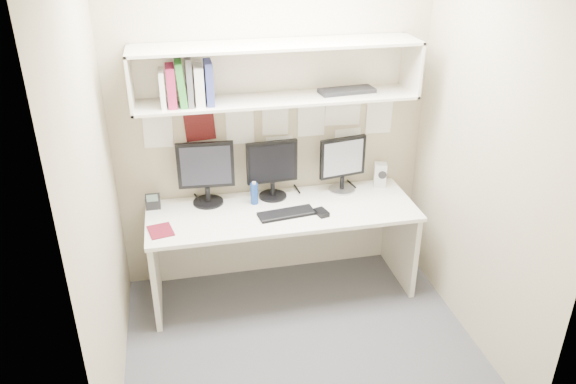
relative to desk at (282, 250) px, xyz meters
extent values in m
cube|color=#454549|center=(0.00, -0.65, -0.37)|extent=(2.40, 2.00, 0.01)
cube|color=tan|center=(0.00, 0.35, 0.93)|extent=(2.40, 0.02, 2.60)
cube|color=tan|center=(0.00, -1.65, 0.93)|extent=(2.40, 0.02, 2.60)
cube|color=tan|center=(-1.20, -0.65, 0.93)|extent=(0.02, 2.00, 2.60)
cube|color=tan|center=(1.20, -0.65, 0.93)|extent=(0.02, 2.00, 2.60)
cube|color=white|center=(0.00, -0.01, 0.35)|extent=(2.00, 0.70, 0.03)
cube|color=beige|center=(0.00, 0.32, -0.02)|extent=(1.96, 0.02, 0.70)
cube|color=beige|center=(0.00, 0.16, 1.16)|extent=(2.00, 0.38, 0.02)
cube|color=beige|center=(0.00, 0.16, 1.54)|extent=(2.00, 0.38, 0.02)
cube|color=beige|center=(0.00, 0.34, 1.35)|extent=(2.00, 0.02, 0.40)
cube|color=beige|center=(-0.99, 0.16, 1.35)|extent=(0.02, 0.38, 0.40)
cube|color=beige|center=(0.99, 0.16, 1.35)|extent=(0.02, 0.38, 0.40)
cylinder|color=black|center=(-0.53, 0.21, 0.37)|extent=(0.23, 0.23, 0.02)
cylinder|color=black|center=(-0.53, 0.21, 0.44)|extent=(0.04, 0.04, 0.12)
cube|color=black|center=(-0.53, 0.22, 0.67)|extent=(0.42, 0.06, 0.36)
cube|color=black|center=(-0.53, 0.20, 0.67)|extent=(0.37, 0.03, 0.30)
cylinder|color=black|center=(-0.03, 0.21, 0.37)|extent=(0.22, 0.22, 0.02)
cylinder|color=black|center=(-0.03, 0.21, 0.43)|extent=(0.04, 0.04, 0.11)
cube|color=black|center=(-0.03, 0.22, 0.65)|extent=(0.39, 0.06, 0.33)
cube|color=black|center=(-0.03, 0.20, 0.65)|extent=(0.34, 0.03, 0.28)
cylinder|color=#A5A5AA|center=(0.53, 0.21, 0.37)|extent=(0.21, 0.21, 0.02)
cylinder|color=black|center=(0.53, 0.21, 0.43)|extent=(0.03, 0.03, 0.10)
cube|color=black|center=(0.53, 0.22, 0.64)|extent=(0.38, 0.10, 0.32)
cube|color=silver|center=(0.53, 0.20, 0.64)|extent=(0.33, 0.06, 0.27)
cube|color=black|center=(0.01, -0.10, 0.37)|extent=(0.43, 0.20, 0.02)
cube|color=black|center=(0.26, -0.15, 0.38)|extent=(0.10, 0.13, 0.04)
cube|color=beige|center=(0.85, 0.23, 0.46)|extent=(0.12, 0.12, 0.19)
cylinder|color=black|center=(0.85, 0.18, 0.48)|extent=(0.07, 0.02, 0.07)
cylinder|color=navy|center=(-0.19, 0.13, 0.45)|extent=(0.06, 0.06, 0.17)
cylinder|color=white|center=(-0.19, 0.13, 0.53)|extent=(0.03, 0.03, 0.02)
cube|color=maroon|center=(-0.89, -0.15, 0.37)|extent=(0.19, 0.22, 0.01)
cube|color=black|center=(-0.94, 0.22, 0.41)|extent=(0.11, 0.09, 0.10)
cube|color=#4C6659|center=(-0.94, 0.17, 0.47)|extent=(0.08, 0.01, 0.05)
cube|color=white|center=(-0.79, 0.12, 1.30)|extent=(0.03, 0.20, 0.25)
cube|color=#961B43|center=(-0.73, 0.12, 1.31)|extent=(0.06, 0.20, 0.27)
cube|color=#287A2A|center=(-0.66, 0.12, 1.32)|extent=(0.05, 0.20, 0.30)
cube|color=#4D4D52|center=(-0.61, 0.12, 1.34)|extent=(0.04, 0.20, 0.33)
cube|color=silver|center=(-0.54, 0.12, 1.31)|extent=(0.06, 0.20, 0.26)
cube|color=navy|center=(-0.48, 0.12, 1.32)|extent=(0.05, 0.20, 0.29)
cube|color=black|center=(0.52, 0.17, 1.19)|extent=(0.42, 0.20, 0.03)
camera|label=1|loc=(-0.72, -3.62, 2.34)|focal=35.00mm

